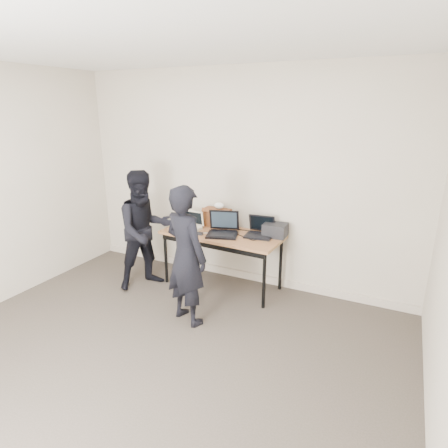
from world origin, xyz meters
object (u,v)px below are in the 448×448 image
Objects in this scene: laptop_right at (260,231)px; person_typist at (186,256)px; desk at (222,238)px; leather_satchel at (217,217)px; laptop_center at (223,229)px; equipment_box at (275,230)px; person_observer at (145,230)px; laptop_beige at (190,226)px.

person_typist is at bearing -118.84° from laptop_right.
leather_satchel reaches higher than desk.
laptop_right is at bearing -6.93° from leather_satchel.
laptop_center reaches higher than desk.
person_observer is at bearing -159.12° from equipment_box.
laptop_beige is 0.96m from person_typist.
laptop_center reaches higher than laptop_right.
equipment_box is 0.18× the size of person_observer.
laptop_beige is at bearing -172.14° from desk.
person_observer reaches higher than person_typist.
laptop_center is at bearing 3.21° from laptop_beige.
laptop_center is at bearing -160.14° from equipment_box.
person_typist is (-0.01, -0.86, -0.04)m from laptop_center.
equipment_box is at bearing 13.13° from laptop_right.
laptop_beige is at bearing -131.97° from leather_satchel.
desk is at bearing -169.62° from laptop_right.
laptop_beige is 0.81× the size of laptop_right.
laptop_beige is at bearing 164.54° from laptop_center.
person_observer is at bearing -153.67° from desk.
laptop_right is 0.65m from leather_satchel.
leather_satchel reaches higher than laptop_right.
equipment_box is 0.18× the size of person_typist.
person_observer reaches higher than leather_satchel.
person_typist is at bearing -119.50° from equipment_box.
equipment_box is (0.81, -0.04, -0.05)m from leather_satchel.
person_observer is (-0.88, -0.38, 0.09)m from desk.
person_observer is (-0.91, -0.36, -0.03)m from laptop_center.
laptop_beige is 0.90m from laptop_right.
person_observer is (-0.90, 0.50, 0.00)m from person_typist.
leather_satchel is at bearing -60.60° from person_typist.
laptop_right is at bearing 12.36° from laptop_beige.
equipment_box is at bearing -100.50° from person_typist.
person_observer is at bearing -164.63° from laptop_right.
laptop_beige is 0.38m from leather_satchel.
person_observer reaches higher than desk.
equipment_box is 1.62m from person_observer.
desk is 0.89m from person_typist.
laptop_center is at bearing -165.52° from laptop_right.
desk is 4.19× the size of leather_satchel.
leather_satchel is at bearing 165.64° from laptop_right.
equipment_box is 1.23m from person_typist.
leather_satchel is (-0.18, 0.23, 0.19)m from desk.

